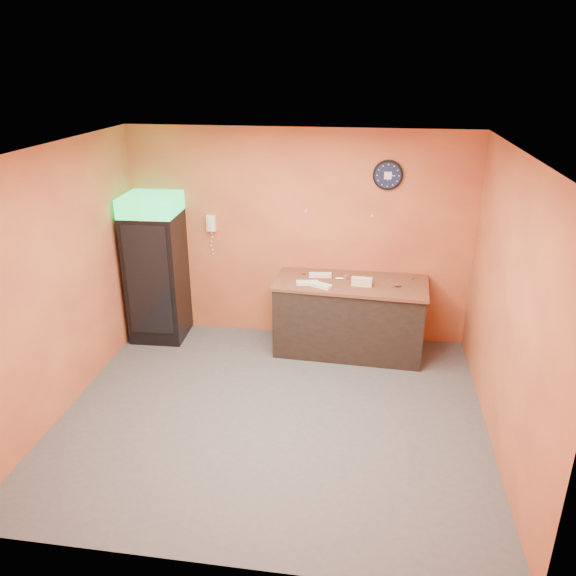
# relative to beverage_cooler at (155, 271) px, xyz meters

# --- Properties ---
(floor) EXTENTS (4.50, 4.50, 0.00)m
(floor) POSITION_rel_beverage_cooler_xyz_m (1.85, -1.61, -0.96)
(floor) COLOR #47474C
(floor) RESTS_ON ground
(back_wall) EXTENTS (4.50, 0.02, 2.80)m
(back_wall) POSITION_rel_beverage_cooler_xyz_m (1.85, 0.39, 0.44)
(back_wall) COLOR #D6773C
(back_wall) RESTS_ON floor
(left_wall) EXTENTS (0.02, 4.00, 2.80)m
(left_wall) POSITION_rel_beverage_cooler_xyz_m (-0.40, -1.61, 0.44)
(left_wall) COLOR #D6773C
(left_wall) RESTS_ON floor
(right_wall) EXTENTS (0.02, 4.00, 2.80)m
(right_wall) POSITION_rel_beverage_cooler_xyz_m (4.10, -1.61, 0.44)
(right_wall) COLOR #D6773C
(right_wall) RESTS_ON floor
(ceiling) EXTENTS (4.50, 4.00, 0.02)m
(ceiling) POSITION_rel_beverage_cooler_xyz_m (1.85, -1.61, 1.84)
(ceiling) COLOR white
(ceiling) RESTS_ON back_wall
(beverage_cooler) EXTENTS (0.72, 0.73, 1.97)m
(beverage_cooler) POSITION_rel_beverage_cooler_xyz_m (0.00, 0.00, 0.00)
(beverage_cooler) COLOR black
(beverage_cooler) RESTS_ON floor
(prep_counter) EXTENTS (1.89, 0.91, 0.93)m
(prep_counter) POSITION_rel_beverage_cooler_xyz_m (2.58, -0.02, -0.50)
(prep_counter) COLOR black
(prep_counter) RESTS_ON floor
(wall_clock) EXTENTS (0.37, 0.06, 0.37)m
(wall_clock) POSITION_rel_beverage_cooler_xyz_m (2.97, 0.37, 1.28)
(wall_clock) COLOR black
(wall_clock) RESTS_ON back_wall
(wall_phone) EXTENTS (0.12, 0.10, 0.22)m
(wall_phone) POSITION_rel_beverage_cooler_xyz_m (0.70, 0.34, 0.58)
(wall_phone) COLOR white
(wall_phone) RESTS_ON back_wall
(butcher_paper) EXTENTS (1.97, 1.00, 0.04)m
(butcher_paper) POSITION_rel_beverage_cooler_xyz_m (2.58, -0.02, -0.02)
(butcher_paper) COLOR brown
(butcher_paper) RESTS_ON prep_counter
(sub_roll_stack) EXTENTS (0.26, 0.10, 0.11)m
(sub_roll_stack) POSITION_rel_beverage_cooler_xyz_m (2.72, -0.14, 0.06)
(sub_roll_stack) COLOR #F3E9BD
(sub_roll_stack) RESTS_ON butcher_paper
(wrapped_sandwich_left) EXTENTS (0.28, 0.15, 0.04)m
(wrapped_sandwich_left) POSITION_rel_beverage_cooler_xyz_m (2.05, -0.19, 0.02)
(wrapped_sandwich_left) COLOR silver
(wrapped_sandwich_left) RESTS_ON butcher_paper
(wrapped_sandwich_mid) EXTENTS (0.31, 0.24, 0.04)m
(wrapped_sandwich_mid) POSITION_rel_beverage_cooler_xyz_m (2.22, -0.25, 0.02)
(wrapped_sandwich_mid) COLOR silver
(wrapped_sandwich_mid) RESTS_ON butcher_paper
(wrapped_sandwich_right) EXTENTS (0.30, 0.14, 0.04)m
(wrapped_sandwich_right) POSITION_rel_beverage_cooler_xyz_m (2.18, 0.10, 0.02)
(wrapped_sandwich_right) COLOR silver
(wrapped_sandwich_right) RESTS_ON butcher_paper
(kitchen_tool) EXTENTS (0.05, 0.05, 0.05)m
(kitchen_tool) POSITION_rel_beverage_cooler_xyz_m (2.51, 0.05, 0.03)
(kitchen_tool) COLOR silver
(kitchen_tool) RESTS_ON butcher_paper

